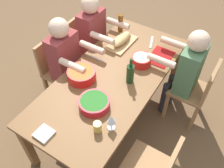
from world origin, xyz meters
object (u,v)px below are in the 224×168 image
Objects in this scene: serving_bowl_pasta at (141,60)px; wine_bottle at (130,73)px; chair_far_right at (84,44)px; serving_bowl_greens at (94,103)px; chair_near_right at (197,90)px; chair_far_center at (58,67)px; cup_near_left at (97,127)px; diner_far_center at (67,59)px; dining_table at (112,82)px; beer_bottle at (121,23)px; wine_glass at (111,120)px; diner_near_right at (185,70)px; cutting_board at (122,43)px; serving_bowl_fruit at (82,74)px; diner_far_right at (95,35)px; napkin_stack at (44,134)px; bread_loaf at (122,39)px.

wine_bottle is (-0.28, -0.02, 0.05)m from serving_bowl_pasta.
serving_bowl_greens is at bearing -138.47° from chair_far_right.
serving_bowl_pasta is (-0.22, 0.61, 0.31)m from chair_near_right.
chair_far_center is 1.21m from cup_near_left.
diner_far_center reaches higher than cup_near_left.
dining_table is 0.96m from chair_far_right.
beer_bottle is 1.41m from wine_glass.
chair_far_center is 4.14× the size of serving_bowl_pasta.
chair_near_right is 0.28m from diner_near_right.
chair_far_center reaches higher than cutting_board.
cup_near_left is (-0.60, -0.23, 0.13)m from dining_table.
chair_far_right is at bearing 87.40° from cutting_board.
chair_near_right reaches higher than cutting_board.
dining_table is 19.96× the size of cup_near_left.
serving_bowl_greens is 0.38m from serving_bowl_fruit.
dining_table is at bearing 153.80° from serving_bowl_pasta.
chair_near_right is 2.99× the size of serving_bowl_fruit.
serving_bowl_pasta is (-0.22, -0.75, 0.10)m from diner_far_right.
diner_far_center reaches higher than serving_bowl_greens.
chair_near_right is 1.18m from beer_bottle.
wine_glass is (-1.06, 0.27, 0.16)m from diner_near_right.
serving_bowl_pasta is at bearing -118.40° from cutting_board.
chair_far_right is at bearing 18.79° from diner_far_center.
wine_glass is at bearing -169.42° from serving_bowl_pasta.
cup_near_left is 0.70× the size of napkin_stack.
diner_near_right is at bearing -63.35° from serving_bowl_pasta.
diner_far_center reaches higher than dining_table.
diner_far_right is 4.22× the size of serving_bowl_greens.
chair_far_center and chair_near_right have the same top height.
serving_bowl_greens is at bearing -115.82° from chair_far_center.
wine_bottle reaches higher than cutting_board.
cup_near_left is (-0.20, -0.17, 0.00)m from serving_bowl_greens.
wine_glass is at bearing -119.73° from diner_far_center.
cup_near_left is (-1.14, 0.35, 0.09)m from diner_near_right.
cup_near_left is at bearing -131.31° from serving_bowl_fruit.
dining_table is 2.31× the size of chair_far_center.
cup_near_left reaches higher than serving_bowl_greens.
diner_far_right and diner_far_center have the same top height.
diner_far_right reaches higher than serving_bowl_fruit.
dining_table is 1.64× the size of diner_near_right.
napkin_stack reaches higher than cutting_board.
chair_far_center is at bearing 111.63° from diner_near_right.
bread_loaf is at bearing 15.47° from serving_bowl_greens.
serving_bowl_greens is at bearing -121.79° from diner_far_center.
chair_far_right is 1.00× the size of chair_far_center.
dining_table is at bearing -132.51° from diner_far_right.
cup_near_left reaches higher than dining_table.
diner_far_center is at bearing 53.88° from cup_near_left.
wine_bottle is at bearing -87.05° from diner_far_center.
chair_far_right is 0.71× the size of diner_near_right.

